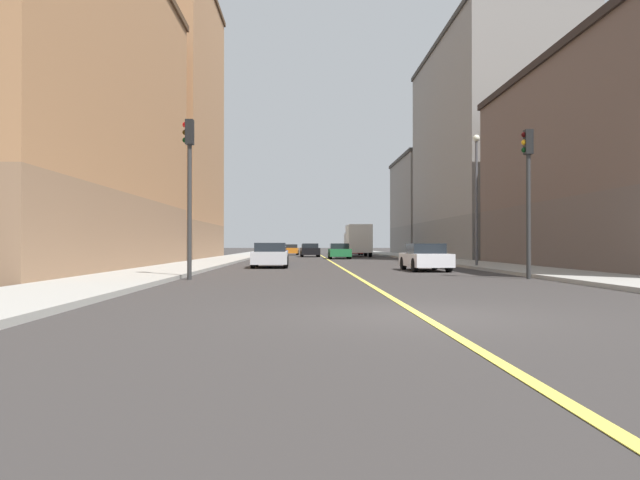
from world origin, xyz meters
TOP-DOWN VIEW (x-y plane):
  - ground_plane at (0.00, 0.00)m, footprint 400.00×400.00m
  - sidewalk_left at (8.32, 49.00)m, footprint 3.48×168.00m
  - sidewalk_right at (-8.32, 49.00)m, footprint 3.48×168.00m
  - lane_center_stripe at (0.00, 49.00)m, footprint 0.16×154.00m
  - building_left_mid at (14.91, 42.93)m, footprint 9.99×23.14m
  - building_left_far at (14.91, 63.48)m, footprint 9.99×16.07m
  - building_right_corner at (-14.91, 18.28)m, footprint 9.99×24.07m
  - building_right_midblock at (-14.91, 41.10)m, footprint 9.99×17.18m
  - traffic_light_left_near at (6.16, 10.87)m, footprint 0.40×0.32m
  - traffic_light_right_near at (-6.19, 10.87)m, footprint 0.40×0.32m
  - street_lamp_left_near at (7.18, 20.72)m, footprint 0.36×0.36m
  - car_silver at (-3.87, 22.04)m, footprint 1.99×4.46m
  - car_black at (-1.35, 49.67)m, footprint 2.02×4.39m
  - car_green at (1.14, 41.44)m, footprint 1.89×4.27m
  - car_white at (3.80, 17.74)m, footprint 1.90×4.26m
  - car_red at (3.94, 59.23)m, footprint 1.92×4.27m
  - car_blue at (-3.99, 28.92)m, footprint 1.95×4.16m
  - car_orange at (-3.46, 59.94)m, footprint 1.89×4.11m
  - box_truck at (3.58, 50.18)m, footprint 2.45×6.93m

SIDE VIEW (x-z plane):
  - ground_plane at x=0.00m, z-range 0.00..0.00m
  - lane_center_stripe at x=0.00m, z-range 0.00..0.01m
  - sidewalk_left at x=8.32m, z-range 0.00..0.15m
  - sidewalk_right at x=-8.32m, z-range 0.00..0.15m
  - car_red at x=3.94m, z-range -0.01..1.25m
  - car_orange at x=-3.46m, z-range -0.02..1.26m
  - car_blue at x=-3.99m, z-range -0.01..1.27m
  - car_white at x=3.80m, z-range -0.02..1.29m
  - car_green at x=1.14m, z-range -0.02..1.33m
  - car_silver at x=-3.87m, z-range -0.02..1.33m
  - car_black at x=-1.35m, z-range -0.02..1.34m
  - box_truck at x=3.58m, z-range 0.09..3.33m
  - traffic_light_left_near at x=6.16m, z-range 0.84..6.31m
  - traffic_light_right_near at x=-6.19m, z-range 0.87..6.63m
  - street_lamp_left_near at x=7.18m, z-range 0.90..7.87m
  - building_left_far at x=14.91m, z-range 0.01..12.17m
  - building_right_corner at x=-14.91m, z-range 0.01..16.27m
  - building_left_mid at x=14.91m, z-range 0.01..19.67m
  - building_right_midblock at x=-14.91m, z-range 0.01..23.76m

